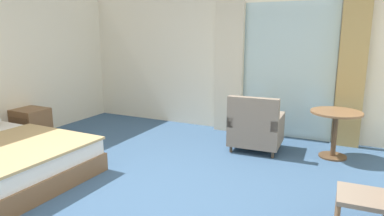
% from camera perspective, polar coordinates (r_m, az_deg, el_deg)
% --- Properties ---
extents(ground, '(6.76, 6.66, 0.10)m').
position_cam_1_polar(ground, '(3.97, -8.45, -15.00)').
color(ground, '#38567A').
extents(wall_back, '(6.36, 0.12, 2.58)m').
position_cam_1_polar(wall_back, '(6.31, 7.22, 7.97)').
color(wall_back, silver).
rests_on(wall_back, ground).
extents(balcony_glass_door, '(1.55, 0.02, 2.27)m').
position_cam_1_polar(balcony_glass_door, '(6.01, 15.54, 5.91)').
color(balcony_glass_door, silver).
rests_on(balcony_glass_door, ground).
extents(curtain_panel_left, '(0.51, 0.10, 2.31)m').
position_cam_1_polar(curtain_panel_left, '(6.17, 6.21, 6.61)').
color(curtain_panel_left, beige).
rests_on(curtain_panel_left, ground).
extents(curtain_panel_right, '(0.40, 0.10, 2.31)m').
position_cam_1_polar(curtain_panel_right, '(5.81, 25.08, 5.16)').
color(curtain_panel_right, tan).
rests_on(curtain_panel_right, ground).
extents(nightstand, '(0.50, 0.47, 0.54)m').
position_cam_1_polar(nightstand, '(6.33, -25.22, -2.51)').
color(nightstand, brown).
rests_on(nightstand, ground).
extents(desk_chair, '(0.45, 0.45, 0.96)m').
position_cam_1_polar(desk_chair, '(3.26, 28.57, -11.71)').
color(desk_chair, gray).
rests_on(desk_chair, ground).
extents(armchair_by_window, '(0.78, 0.73, 0.87)m').
position_cam_1_polar(armchair_by_window, '(5.30, 10.57, -3.38)').
color(armchair_by_window, gray).
rests_on(armchair_by_window, ground).
extents(round_cafe_table, '(0.71, 0.71, 0.68)m').
position_cam_1_polar(round_cafe_table, '(5.29, 22.82, -2.35)').
color(round_cafe_table, brown).
rests_on(round_cafe_table, ground).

